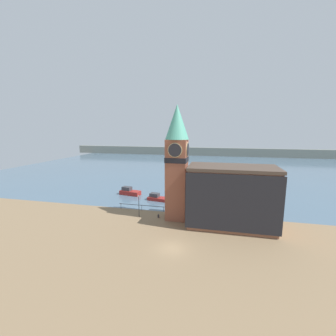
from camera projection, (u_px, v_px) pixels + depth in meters
name	position (u px, v px, depth m)	size (l,w,h in m)	color
ground_plane	(172.00, 248.00, 30.97)	(160.00, 160.00, 0.00)	#846B4C
water	(205.00, 166.00, 101.45)	(160.00, 120.00, 0.00)	slate
far_shoreline	(209.00, 152.00, 139.45)	(180.00, 3.00, 5.00)	gray
pier_railing	(142.00, 206.00, 45.38)	(9.68, 0.08, 1.09)	#333338
clock_tower	(177.00, 160.00, 39.68)	(4.12, 4.12, 20.46)	brown
pier_building	(231.00, 197.00, 37.37)	(14.44, 7.49, 10.26)	#935B42
boat_near	(157.00, 198.00, 51.95)	(4.92, 2.77, 1.61)	maroon
boat_far	(130.00, 192.00, 56.33)	(5.45, 2.96, 1.97)	maroon
mooring_bollard_near	(158.00, 216.00, 41.71)	(0.33, 0.33, 0.66)	#2D2D33
lamp_post	(139.00, 202.00, 41.63)	(0.32, 0.32, 4.22)	black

